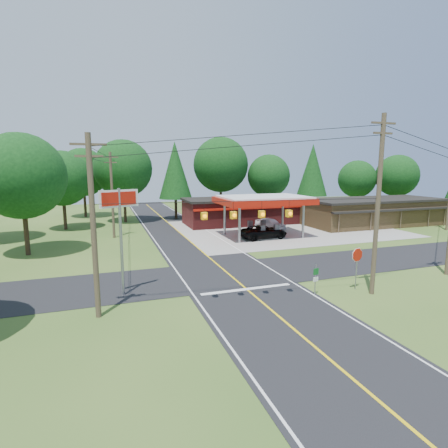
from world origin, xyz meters
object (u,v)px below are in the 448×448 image
object	(u,v)px
gas_canopy	(263,201)
big_stop_sign	(120,217)
suv_car	(264,232)
sedan_car	(270,224)
octagonal_stop_sign	(357,258)

from	to	relation	value
gas_canopy	big_stop_sign	world-z (taller)	big_stop_sign
suv_car	sedan_car	world-z (taller)	suv_car
sedan_car	octagonal_stop_sign	xyz separation A→B (m)	(-5.00, -23.01, 1.45)
big_stop_sign	octagonal_stop_sign	bearing A→B (deg)	-14.95
suv_car	big_stop_sign	xyz separation A→B (m)	(-16.50, -13.72, 4.40)
sedan_car	octagonal_stop_sign	size ratio (longest dim) A/B	1.53
suv_car	octagonal_stop_sign	xyz separation A→B (m)	(-1.50, -17.73, 1.44)
sedan_car	big_stop_sign	xyz separation A→B (m)	(-20.00, -19.01, 4.42)
gas_canopy	sedan_car	distance (m)	6.10
octagonal_stop_sign	suv_car	bearing A→B (deg)	85.16
gas_canopy	sedan_car	bearing A→B (deg)	53.13
octagonal_stop_sign	sedan_car	bearing A→B (deg)	77.74
suv_car	big_stop_sign	bearing A→B (deg)	125.42
gas_canopy	big_stop_sign	bearing A→B (deg)	-138.56
gas_canopy	sedan_car	world-z (taller)	gas_canopy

